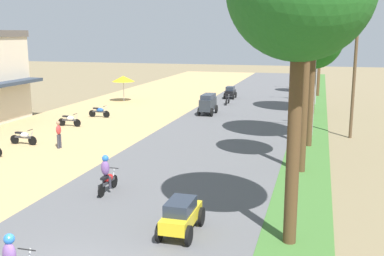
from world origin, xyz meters
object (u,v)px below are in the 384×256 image
object	(u,v)px
pedestrian_on_shoulder	(59,133)
parked_motorbike_fifth	(24,137)
median_tree_second	(309,8)
median_tree_third	(316,2)
streetlamp_far	(318,50)
parked_motorbike_sixth	(70,120)
utility_pole_near	(355,64)
vendor_umbrella	(123,79)
median_tree_fourth	(316,34)
parked_motorbike_seventh	(99,111)
motorbike_ahead_second	(107,175)
streetlamp_mid	(317,59)
car_hatchback_black	(230,92)
car_sedan_yellow	(181,215)
motorbike_ahead_third	(228,99)
median_tree_fifth	(321,25)
streetlamp_near	(314,73)
car_van_charcoal	(208,103)

from	to	relation	value
pedestrian_on_shoulder	parked_motorbike_fifth	bearing A→B (deg)	175.03
median_tree_second	median_tree_third	size ratio (longest dim) A/B	0.87
streetlamp_far	parked_motorbike_sixth	bearing A→B (deg)	-123.94
utility_pole_near	vendor_umbrella	bearing A→B (deg)	152.04
parked_motorbike_sixth	median_tree_fourth	xyz separation A→B (m)	(16.80, 10.38, 6.09)
parked_motorbike_fifth	median_tree_second	size ratio (longest dim) A/B	0.19
parked_motorbike_seventh	motorbike_ahead_second	bearing A→B (deg)	-62.56
streetlamp_mid	median_tree_second	bearing A→B (deg)	-90.75
pedestrian_on_shoulder	car_hatchback_black	size ratio (longest dim) A/B	0.81
streetlamp_mid	parked_motorbike_seventh	bearing A→B (deg)	-144.01
car_sedan_yellow	motorbike_ahead_third	distance (m)	29.22
pedestrian_on_shoulder	median_tree_fifth	xyz separation A→B (m)	(14.31, 28.33, 6.53)
median_tree_second	car_hatchback_black	bearing A→B (deg)	108.46
parked_motorbike_fifth	car_hatchback_black	world-z (taller)	car_hatchback_black
median_tree_fifth	utility_pole_near	xyz separation A→B (m)	(2.30, -20.63, -2.71)
median_tree_fourth	streetlamp_far	xyz separation A→B (m)	(0.13, 14.78, -1.78)
median_tree_second	streetlamp_near	distance (m)	9.32
median_tree_fifth	streetlamp_mid	xyz separation A→B (m)	(-0.15, -6.38, -3.22)
median_tree_fourth	motorbike_ahead_second	world-z (taller)	median_tree_fourth
utility_pole_near	car_hatchback_black	distance (m)	19.66
parked_motorbike_sixth	car_van_charcoal	xyz separation A→B (m)	(8.48, 7.47, 0.47)
utility_pole_near	car_sedan_yellow	size ratio (longest dim) A/B	4.07
median_tree_fifth	utility_pole_near	world-z (taller)	median_tree_fifth
median_tree_fifth	streetlamp_near	distance (m)	20.99
streetlamp_far	pedestrian_on_shoulder	bearing A→B (deg)	-114.42
parked_motorbike_seventh	streetlamp_near	size ratio (longest dim) A/B	0.25
pedestrian_on_shoulder	median_tree_fifth	distance (m)	32.40
parked_motorbike_fifth	motorbike_ahead_second	world-z (taller)	motorbike_ahead_second
median_tree_second	median_tree_third	world-z (taller)	median_tree_third
parked_motorbike_sixth	motorbike_ahead_third	distance (m)	16.14
parked_motorbike_fifth	streetlamp_far	world-z (taller)	streetlamp_far
median_tree_second	median_tree_fourth	xyz separation A→B (m)	(0.17, 17.39, -1.14)
pedestrian_on_shoulder	car_van_charcoal	xyz separation A→B (m)	(5.71, 13.49, 0.06)
parked_motorbike_fifth	median_tree_fourth	size ratio (longest dim) A/B	0.19
car_sedan_yellow	median_tree_fifth	bearing A→B (deg)	83.96
parked_motorbike_seventh	streetlamp_near	xyz separation A→B (m)	(16.52, -2.35, 3.63)
utility_pole_near	car_van_charcoal	size ratio (longest dim) A/B	3.82
streetlamp_near	motorbike_ahead_third	bearing A→B (deg)	123.91
median_tree_third	motorbike_ahead_second	world-z (taller)	median_tree_third
car_hatchback_black	motorbike_ahead_third	distance (m)	4.13
parked_motorbike_seventh	median_tree_second	size ratio (longest dim) A/B	0.19
pedestrian_on_shoulder	streetlamp_far	bearing A→B (deg)	65.58
streetlamp_near	utility_pole_near	bearing A→B (deg)	2.22
motorbike_ahead_third	median_tree_fifth	bearing A→B (deg)	47.64
median_tree_second	car_sedan_yellow	bearing A→B (deg)	-112.67
car_van_charcoal	median_tree_fifth	bearing A→B (deg)	59.91
streetlamp_mid	median_tree_fourth	bearing A→B (deg)	-91.35
parked_motorbike_seventh	parked_motorbike_sixth	bearing A→B (deg)	-95.92
car_sedan_yellow	vendor_umbrella	bearing A→B (deg)	117.02
median_tree_fourth	car_van_charcoal	bearing A→B (deg)	-160.75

